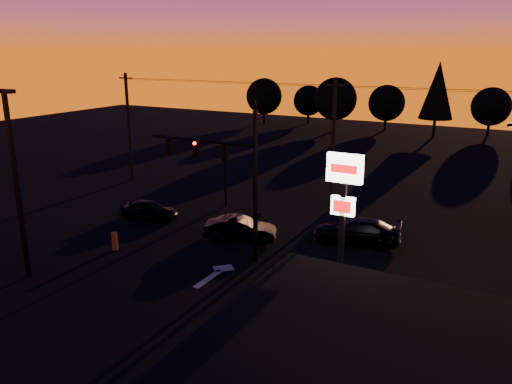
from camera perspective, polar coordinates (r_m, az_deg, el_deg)
ground at (r=24.48m, az=-7.79°, el=-10.46°), size 120.00×120.00×0.00m
lane_arrow at (r=25.45m, az=-4.63°, el=-9.27°), size 1.20×3.10×0.01m
traffic_signal_mast at (r=25.99m, az=-3.19°, el=2.83°), size 6.79×0.52×8.58m
secondary_signal at (r=35.17m, az=-3.57°, el=2.84°), size 0.30×0.31×4.35m
parking_lot_light at (r=25.91m, az=-25.84°, el=1.95°), size 1.25×0.30×9.14m
pylon_sign at (r=20.88m, az=9.95°, el=-0.75°), size 1.50×0.28×6.80m
utility_pole_0 at (r=43.44m, az=-14.32°, el=7.22°), size 1.40×0.26×9.00m
utility_pole_1 at (r=34.04m, az=8.77°, el=5.22°), size 1.40×0.26×9.00m
power_wires at (r=33.54m, az=9.06°, el=11.90°), size 36.00×1.22×0.07m
bollard at (r=29.15m, az=-15.83°, el=-5.43°), size 0.34×0.34×1.01m
tree_0 at (r=76.46m, az=0.93°, el=10.88°), size 5.36×5.36×6.74m
tree_1 at (r=76.70m, az=6.03°, el=10.35°), size 4.54×4.54×5.71m
tree_2 at (r=69.82m, az=9.07°, el=10.46°), size 5.77×5.78×7.26m
tree_3 at (r=71.98m, az=14.70°, el=9.81°), size 4.95×4.95×6.22m
tree_4 at (r=67.49m, az=20.05°, el=10.86°), size 4.18×4.18×9.50m
tree_5 at (r=72.01m, az=25.28°, el=8.82°), size 4.95×4.95×6.22m
car_left at (r=33.72m, az=-12.14°, el=-1.99°), size 4.03×2.33×1.29m
car_mid at (r=29.39m, az=-1.80°, el=-4.23°), size 4.45×2.77×1.38m
car_right at (r=29.50m, az=11.39°, el=-4.39°), size 5.28×2.79×1.46m
suv_parked at (r=17.98m, az=4.51°, el=-18.23°), size 3.43×5.70×1.48m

